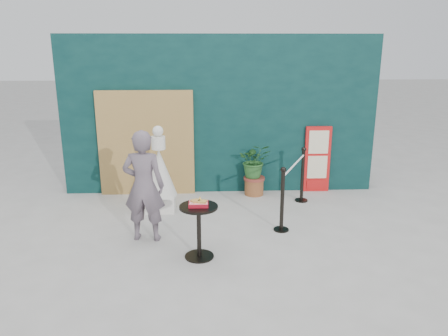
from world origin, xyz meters
TOP-DOWN VIEW (x-y plane):
  - ground at (0.00, 0.00)m, footprint 60.00×60.00m
  - back_wall at (0.00, 3.15)m, footprint 6.00×0.30m
  - bamboo_fence at (-1.40, 2.94)m, footprint 1.80×0.08m
  - woman at (-1.18, 0.88)m, footprint 0.65×0.46m
  - menu_board at (1.90, 2.95)m, footprint 0.50×0.07m
  - statue at (-1.08, 2.07)m, footprint 0.59×0.59m
  - cafe_table at (-0.38, 0.26)m, footprint 0.52×0.52m
  - food_basket at (-0.38, 0.26)m, footprint 0.26×0.19m
  - planter at (0.65, 2.80)m, footprint 0.60×0.52m
  - stanchion_barrier at (1.20, 1.75)m, footprint 0.84×1.54m

SIDE VIEW (x-z plane):
  - ground at x=0.00m, z-range 0.00..0.00m
  - stanchion_barrier at x=1.20m, z-range -0.02..1.01m
  - cafe_table at x=-0.38m, z-range 0.12..0.87m
  - planter at x=0.65m, z-range 0.08..1.10m
  - statue at x=-1.08m, z-range -0.14..1.36m
  - menu_board at x=1.90m, z-range 0.00..1.30m
  - food_basket at x=-0.38m, z-range 0.73..0.84m
  - woman at x=-1.18m, z-range 0.00..1.67m
  - bamboo_fence at x=-1.40m, z-range 0.00..2.00m
  - back_wall at x=0.00m, z-range 0.00..3.00m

